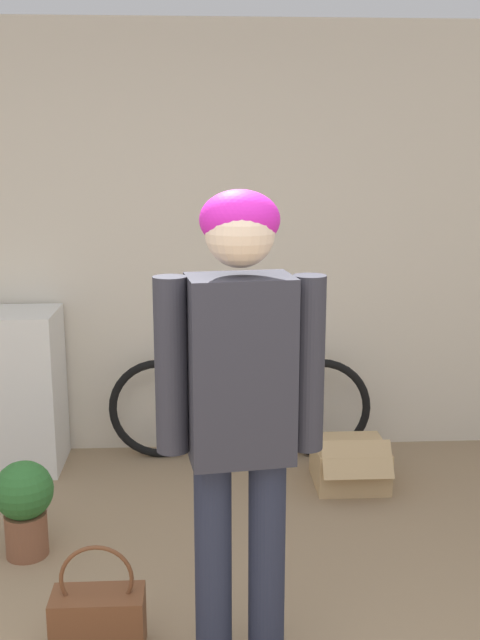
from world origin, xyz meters
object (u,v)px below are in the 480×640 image
at_px(bicycle, 240,405).
at_px(cardboard_box, 350,464).
at_px(handbag, 98,619).
at_px(potted_plant, 24,503).
at_px(person, 240,392).

bearing_deg(bicycle, cardboard_box, -32.72).
height_order(handbag, cardboard_box, handbag).
bearing_deg(potted_plant, person, -42.08).
bearing_deg(bicycle, potted_plant, -131.59).
height_order(person, cardboard_box, person).
distance_m(bicycle, potted_plant, 1.53).
relative_size(person, cardboard_box, 3.72).
distance_m(person, handbag, 1.08).
height_order(bicycle, cardboard_box, bicycle).
height_order(cardboard_box, potted_plant, potted_plant).
xyz_separation_m(bicycle, potted_plant, (-1.06, -1.11, -0.07)).
bearing_deg(cardboard_box, handbag, -131.26).
relative_size(person, bicycle, 1.08).
bearing_deg(person, cardboard_box, 57.73).
bearing_deg(handbag, potted_plant, 120.72).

